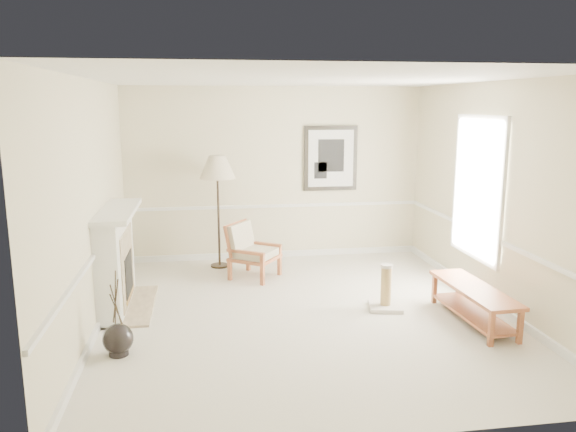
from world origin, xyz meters
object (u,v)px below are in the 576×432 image
object	(u,v)px
floor_lamp	(217,170)
floor_vase	(118,340)
armchair	(249,248)
bench	(474,299)
scratching_post	(386,295)

from	to	relation	value
floor_lamp	floor_vase	bearing A→B (deg)	-110.34
armchair	floor_lamp	xyz separation A→B (m)	(-0.44, 0.62, 1.13)
armchair	bench	world-z (taller)	armchair
floor_vase	scratching_post	distance (m)	3.36
scratching_post	floor_lamp	bearing A→B (deg)	132.56
floor_vase	armchair	distance (m)	3.01
floor_vase	armchair	bearing A→B (deg)	57.60
bench	scratching_post	size ratio (longest dim) A/B	2.60
floor_vase	scratching_post	size ratio (longest dim) A/B	1.58
floor_vase	floor_lamp	world-z (taller)	floor_lamp
armchair	floor_lamp	distance (m)	1.36
armchair	floor_lamp	size ratio (longest dim) A/B	0.50
floor_vase	scratching_post	bearing A→B (deg)	15.59
scratching_post	floor_vase	bearing A→B (deg)	-164.41
armchair	scratching_post	size ratio (longest dim) A/B	1.54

